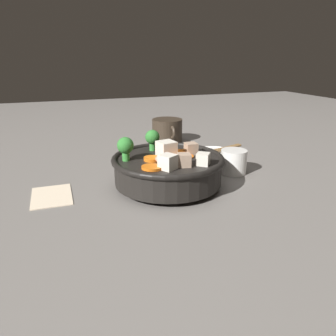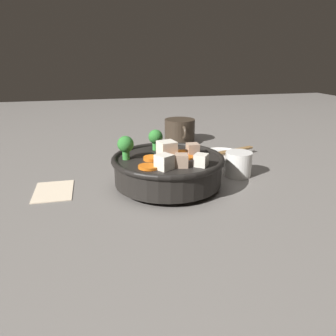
{
  "view_description": "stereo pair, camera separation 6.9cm",
  "coord_description": "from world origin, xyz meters",
  "px_view_note": "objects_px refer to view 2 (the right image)",
  "views": [
    {
      "loc": [
        0.61,
        -0.22,
        0.27
      ],
      "look_at": [
        0.0,
        0.0,
        0.04
      ],
      "focal_mm": 35.0,
      "sensor_mm": 36.0,
      "label": 1
    },
    {
      "loc": [
        0.63,
        -0.15,
        0.27
      ],
      "look_at": [
        0.0,
        0.0,
        0.04
      ],
      "focal_mm": 35.0,
      "sensor_mm": 36.0,
      "label": 2
    }
  ],
  "objects_px": {
    "side_saucer": "(222,156)",
    "chopsticks_pair": "(222,153)",
    "stirfry_bowl": "(168,167)",
    "tea_cup": "(238,164)",
    "dark_mug": "(180,131)"
  },
  "relations": [
    {
      "from": "side_saucer",
      "to": "chopsticks_pair",
      "type": "relative_size",
      "value": 0.66
    },
    {
      "from": "stirfry_bowl",
      "to": "side_saucer",
      "type": "height_order",
      "value": "stirfry_bowl"
    },
    {
      "from": "side_saucer",
      "to": "tea_cup",
      "type": "relative_size",
      "value": 2.28
    },
    {
      "from": "stirfry_bowl",
      "to": "dark_mug",
      "type": "xyz_separation_m",
      "value": [
        -0.36,
        0.13,
        -0.01
      ]
    },
    {
      "from": "tea_cup",
      "to": "dark_mug",
      "type": "bearing_deg",
      "value": -171.98
    },
    {
      "from": "stirfry_bowl",
      "to": "tea_cup",
      "type": "height_order",
      "value": "stirfry_bowl"
    },
    {
      "from": "tea_cup",
      "to": "stirfry_bowl",
      "type": "bearing_deg",
      "value": -81.88
    },
    {
      "from": "stirfry_bowl",
      "to": "tea_cup",
      "type": "xyz_separation_m",
      "value": [
        -0.02,
        0.17,
        -0.01
      ]
    },
    {
      "from": "side_saucer",
      "to": "tea_cup",
      "type": "xyz_separation_m",
      "value": [
        0.13,
        -0.01,
        0.02
      ]
    },
    {
      "from": "side_saucer",
      "to": "chopsticks_pair",
      "type": "xyz_separation_m",
      "value": [
        0.0,
        0.0,
        0.01
      ]
    },
    {
      "from": "chopsticks_pair",
      "to": "side_saucer",
      "type": "bearing_deg",
      "value": 180.0
    },
    {
      "from": "side_saucer",
      "to": "dark_mug",
      "type": "bearing_deg",
      "value": -163.3
    },
    {
      "from": "dark_mug",
      "to": "stirfry_bowl",
      "type": "bearing_deg",
      "value": -19.44
    },
    {
      "from": "side_saucer",
      "to": "dark_mug",
      "type": "relative_size",
      "value": 1.18
    },
    {
      "from": "chopsticks_pair",
      "to": "stirfry_bowl",
      "type": "bearing_deg",
      "value": -50.38
    }
  ]
}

